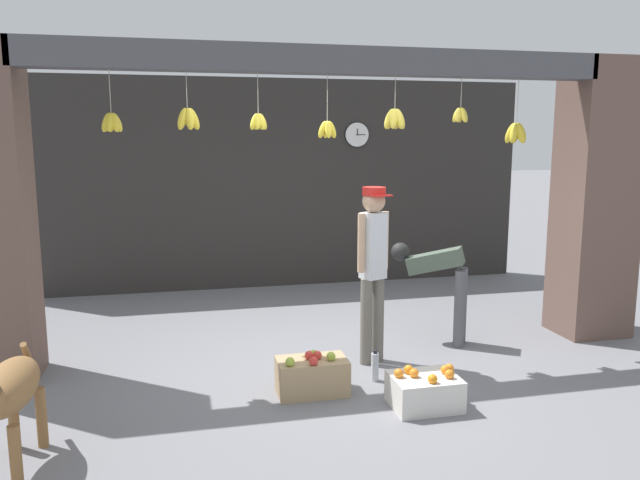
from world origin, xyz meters
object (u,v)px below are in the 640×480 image
(shopkeeper, at_px, (373,261))
(water_bottle, at_px, (375,367))
(dog, at_px, (8,393))
(wall_clock, at_px, (357,135))
(fruit_crate_apples, at_px, (312,376))
(fruit_crate_oranges, at_px, (425,391))
(worker_stooping, at_px, (440,278))

(shopkeeper, xyz_separation_m, water_bottle, (-0.11, -0.44, -0.84))
(dog, distance_m, wall_clock, 5.98)
(fruit_crate_apples, distance_m, water_bottle, 0.60)
(dog, distance_m, fruit_crate_oranges, 2.94)
(wall_clock, bearing_deg, fruit_crate_oranges, -98.94)
(shopkeeper, bearing_deg, worker_stooping, -176.31)
(fruit_crate_oranges, bearing_deg, worker_stooping, 62.52)
(dog, relative_size, worker_stooping, 1.05)
(worker_stooping, distance_m, water_bottle, 1.38)
(dog, distance_m, water_bottle, 2.86)
(water_bottle, distance_m, wall_clock, 4.22)
(dog, bearing_deg, worker_stooping, 119.29)
(fruit_crate_apples, bearing_deg, wall_clock, 68.72)
(fruit_crate_oranges, relative_size, wall_clock, 1.47)
(worker_stooping, distance_m, fruit_crate_apples, 1.90)
(dog, bearing_deg, fruit_crate_apples, 114.03)
(dog, relative_size, shopkeeper, 0.65)
(fruit_crate_apples, bearing_deg, dog, -159.42)
(shopkeeper, distance_m, worker_stooping, 0.98)
(water_bottle, relative_size, wall_clock, 0.78)
(dog, xyz_separation_m, fruit_crate_oranges, (2.89, 0.34, -0.40))
(water_bottle, bearing_deg, fruit_crate_apples, -166.53)
(fruit_crate_apples, height_order, wall_clock, wall_clock)
(fruit_crate_apples, height_order, water_bottle, fruit_crate_apples)
(wall_clock, bearing_deg, dog, -128.03)
(dog, height_order, fruit_crate_oranges, dog)
(fruit_crate_oranges, relative_size, water_bottle, 1.89)
(fruit_crate_oranges, height_order, water_bottle, fruit_crate_oranges)
(worker_stooping, relative_size, water_bottle, 3.70)
(dog, relative_size, fruit_crate_oranges, 2.06)
(fruit_crate_oranges, xyz_separation_m, wall_clock, (0.66, 4.21, 1.99))
(dog, relative_size, wall_clock, 3.03)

